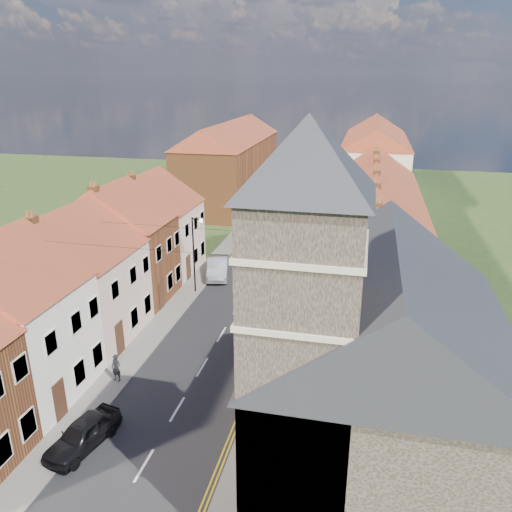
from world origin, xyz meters
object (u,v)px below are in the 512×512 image
at_px(car_mid, 218,267).
at_px(car_distant, 286,190).
at_px(lamppost, 195,250).
at_px(car_far, 262,235).
at_px(church, 373,359).
at_px(car_near, 83,434).
at_px(pedestrian_left, 116,368).
at_px(pedestrian_right, 258,377).

relative_size(car_mid, car_distant, 1.18).
xyz_separation_m(lamppost, car_far, (2.31, 14.00, -2.94)).
xyz_separation_m(car_mid, car_far, (1.68, 10.25, -0.18)).
height_order(car_mid, car_far, car_mid).
xyz_separation_m(church, car_near, (-12.56, -0.78, -5.20)).
bearing_deg(car_far, car_mid, -115.66).
xyz_separation_m(lamppost, car_distant, (1.16, 35.47, -2.98)).
height_order(car_far, car_distant, car_far).
distance_m(pedestrian_left, pedestrian_right, 7.87).
distance_m(car_distant, pedestrian_right, 47.49).
xyz_separation_m(car_far, car_distant, (-1.15, 21.47, -0.04)).
height_order(lamppost, pedestrian_right, lamppost).
bearing_deg(church, car_distant, 102.97).
bearing_deg(car_near, lamppost, 104.85).
height_order(car_near, car_mid, car_mid).
xyz_separation_m(car_mid, car_distant, (0.52, 31.72, -0.22)).
bearing_deg(pedestrian_right, car_mid, -67.13).
bearing_deg(church, pedestrian_right, 138.06).
distance_m(car_mid, car_distant, 31.73).
relative_size(car_distant, pedestrian_right, 2.46).
height_order(car_mid, pedestrian_left, pedestrian_left).
relative_size(car_distant, pedestrian_left, 2.53).
distance_m(church, pedestrian_right, 9.07).
xyz_separation_m(pedestrian_left, pedestrian_right, (7.82, 0.86, 0.02)).
bearing_deg(church, car_near, -176.44).
bearing_deg(car_distant, pedestrian_left, -105.90).
height_order(car_far, pedestrian_right, pedestrian_right).
distance_m(church, car_far, 32.97).
xyz_separation_m(car_near, car_far, (1.70, 31.46, -0.08)).
distance_m(car_far, pedestrian_right, 26.12).
bearing_deg(lamppost, church, -51.70).
xyz_separation_m(lamppost, pedestrian_right, (7.51, -11.59, -2.60)).
distance_m(lamppost, car_far, 14.49).
relative_size(car_far, car_distant, 1.02).
xyz_separation_m(church, car_far, (-10.86, 30.68, -5.28)).
xyz_separation_m(car_near, pedestrian_left, (-0.92, 5.01, 0.24)).
bearing_deg(car_far, church, -86.86).
height_order(car_near, car_far, car_near).
bearing_deg(car_far, lamppost, -115.73).
distance_m(car_near, car_mid, 21.21).
distance_m(car_near, pedestrian_left, 5.10).
relative_size(pedestrian_left, pedestrian_right, 0.97).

